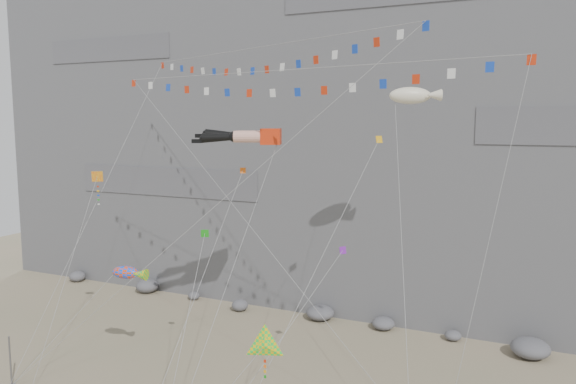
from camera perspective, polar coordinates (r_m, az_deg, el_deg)
The scene contains 14 objects.
cliff at distance 64.94m, azimuth 8.40°, elevation 13.03°, with size 80.00×28.00×50.00m, color slate.
talus_boulders at distance 53.44m, azimuth 3.30°, elevation -12.20°, with size 60.00×3.00×1.20m, color slate, non-canonical shape.
anchor_pole_left at distance 44.90m, azimuth -26.37°, elevation -15.18°, with size 0.12×0.12×3.65m, color slate.
legs_kite at distance 41.85m, azimuth -4.22°, elevation 5.62°, with size 7.18×17.52×23.70m.
flag_banner_upper at distance 42.60m, azimuth -2.96°, elevation 14.45°, with size 26.75×18.32×29.83m.
flag_banner_lower at distance 37.82m, azimuth -0.30°, elevation 12.25°, with size 30.09×8.29×25.09m.
harlequin_kite at distance 46.06m, azimuth -18.83°, elevation 1.42°, with size 1.80×8.90×16.13m.
fish_windsock at distance 42.53m, azimuth -16.19°, elevation -7.87°, with size 7.86×5.87×10.83m.
delta_kite at distance 31.18m, azimuth -2.42°, elevation -15.36°, with size 5.77×4.04×8.62m.
blimp_windsock at distance 40.89m, azimuth 12.31°, elevation 9.49°, with size 5.59×14.10×23.99m.
small_kite_a at distance 43.47m, azimuth -4.84°, elevation 1.57°, with size 1.53×14.64×20.21m.
small_kite_b at distance 37.83m, azimuth 5.38°, elevation -6.22°, with size 5.09×11.52×15.25m.
small_kite_c at distance 39.12m, azimuth -8.50°, elevation -4.44°, with size 3.67×10.39×14.72m.
small_kite_d at distance 39.25m, azimuth 8.95°, elevation 4.70°, with size 4.97×15.31×22.91m.
Camera 1 is at (18.18, -29.99, 18.41)m, focal length 35.00 mm.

